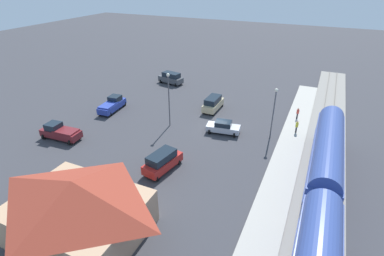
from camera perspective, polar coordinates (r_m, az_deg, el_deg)
name	(u,v)px	position (r m, az deg, el deg)	size (l,w,h in m)	color
ground_plane	(217,130)	(41.70, 4.76, -0.37)	(200.00, 200.00, 0.00)	#38383D
railway_track	(324,152)	(39.92, 24.00, -4.18)	(4.80, 70.00, 0.30)	gray
platform	(290,144)	(39.90, 18.37, -2.99)	(3.20, 46.00, 0.30)	#A8A399
passenger_train	(321,207)	(26.87, 23.56, -13.77)	(2.93, 33.25, 4.98)	#33478C
station_building	(77,207)	(26.54, -21.18, -13.92)	(11.13, 8.82, 5.42)	tan
pedestrian_on_platform	(297,126)	(42.28, 19.47, 0.38)	(0.36, 0.36, 1.71)	#333338
pedestrian_waiting_far	(298,113)	(46.32, 19.63, 2.79)	(0.36, 0.36, 1.71)	#333338
suv_tan	(213,103)	(47.27, 4.05, 4.75)	(1.99, 4.91, 2.22)	#C6B284
pickup_maroon	(60,132)	(42.59, -23.98, -0.69)	(5.52, 2.77, 2.14)	maroon
sedan_silver	(223,127)	(40.66, 6.01, 0.19)	(4.72, 2.76, 1.74)	silver
suv_red	(162,161)	(33.11, -5.71, -6.32)	(2.83, 5.18, 2.22)	red
suv_charcoal	(171,78)	(59.13, -4.07, 9.58)	(5.18, 3.07, 2.22)	#47494F
pickup_blue	(112,105)	(48.66, -15.05, 4.37)	(2.44, 5.55, 2.14)	#283D9E
light_pole_near_platform	(274,107)	(39.13, 15.48, 3.89)	(0.44, 0.44, 6.92)	#515156
light_pole_lot_center	(169,94)	(40.89, -4.49, 6.57)	(0.44, 0.44, 7.73)	#515156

